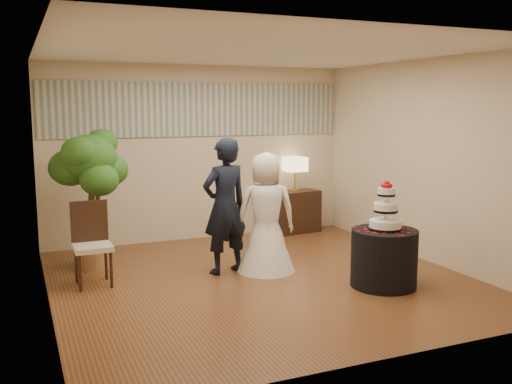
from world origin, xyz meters
name	(u,v)px	position (x,y,z in m)	size (l,w,h in m)	color
floor	(261,280)	(0.00, 0.00, 0.00)	(5.00, 5.00, 0.00)	brown
ceiling	(261,51)	(0.00, 0.00, 2.80)	(5.00, 5.00, 0.00)	white
wall_back	(199,153)	(0.00, 2.50, 1.40)	(5.00, 0.06, 2.80)	beige
wall_front	(384,199)	(0.00, -2.50, 1.40)	(5.00, 0.06, 2.80)	beige
wall_left	(43,179)	(-2.50, 0.00, 1.40)	(0.06, 5.00, 2.80)	beige
wall_right	(426,161)	(2.50, 0.00, 1.40)	(0.06, 5.00, 2.80)	beige
mural_border	(199,109)	(0.00, 2.48, 2.10)	(4.90, 0.02, 0.85)	#9DA18F
groom	(225,206)	(-0.31, 0.47, 0.88)	(0.64, 0.42, 1.76)	black
bride	(266,212)	(0.22, 0.34, 0.79)	(0.77, 0.77, 1.57)	white
cake_table	(384,258)	(1.25, -0.82, 0.35)	(0.79, 0.79, 0.69)	black
wedding_cake	(386,205)	(1.25, -0.82, 0.99)	(0.38, 0.38, 0.59)	white
console	(295,212)	(1.61, 2.25, 0.36)	(0.86, 0.38, 0.72)	black
table_lamp	(295,174)	(1.61, 2.25, 1.01)	(0.34, 0.34, 0.58)	#D1BB89
ficus_tree	(91,198)	(-1.86, 1.40, 0.94)	(0.90, 0.90, 1.89)	#2C5F1E
side_chair	(93,245)	(-1.96, 0.58, 0.51)	(0.46, 0.48, 1.01)	black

